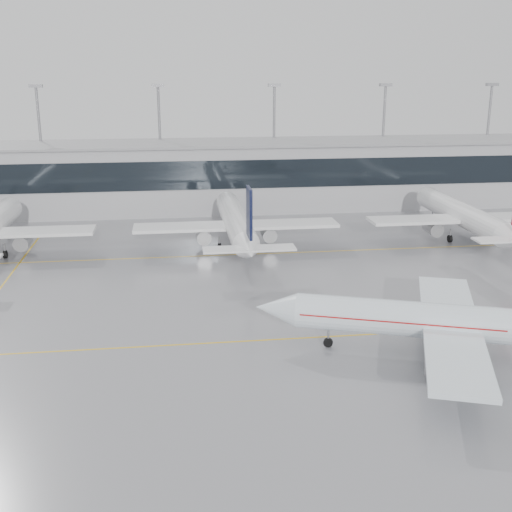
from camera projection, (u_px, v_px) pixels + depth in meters
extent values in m
plane|color=gray|center=(272.00, 340.00, 62.24)|extent=(320.00, 320.00, 0.00)
cube|color=yellow|center=(272.00, 340.00, 62.24)|extent=(120.00, 0.25, 0.01)
cube|color=yellow|center=(239.00, 255.00, 90.78)|extent=(120.00, 0.25, 0.01)
cube|color=#A5A5A9|center=(221.00, 176.00, 119.54)|extent=(180.00, 15.00, 12.00)
cube|color=black|center=(224.00, 175.00, 111.94)|extent=(180.00, 0.20, 5.00)
cube|color=gray|center=(220.00, 143.00, 117.80)|extent=(182.00, 16.00, 0.40)
cylinder|color=gray|center=(41.00, 148.00, 119.67)|extent=(0.50, 0.50, 22.00)
cube|color=gray|center=(36.00, 86.00, 116.50)|extent=(2.40, 1.00, 0.60)
cylinder|color=gray|center=(160.00, 147.00, 122.45)|extent=(0.50, 0.50, 22.00)
cube|color=gray|center=(158.00, 86.00, 119.29)|extent=(2.40, 1.00, 0.60)
cylinder|color=gray|center=(274.00, 145.00, 125.24)|extent=(0.50, 0.50, 22.00)
cube|color=gray|center=(274.00, 85.00, 122.07)|extent=(2.40, 1.00, 0.60)
cylinder|color=gray|center=(383.00, 143.00, 128.03)|extent=(0.50, 0.50, 22.00)
cube|color=gray|center=(386.00, 85.00, 124.86)|extent=(2.40, 1.00, 0.60)
cylinder|color=gray|center=(487.00, 142.00, 130.82)|extent=(0.50, 0.50, 22.00)
cube|color=gray|center=(492.00, 84.00, 127.65)|extent=(2.40, 1.00, 0.60)
cylinder|color=white|center=(434.00, 321.00, 57.71)|extent=(24.56, 11.60, 3.27)
cone|color=white|center=(276.00, 308.00, 60.70)|extent=(4.88, 4.44, 3.27)
cube|color=white|center=(451.00, 326.00, 57.52)|extent=(13.94, 27.11, 0.45)
cylinder|color=#969699|center=(447.00, 364.00, 53.54)|extent=(4.10, 3.20, 2.10)
cylinder|color=#969699|center=(441.00, 322.00, 62.54)|extent=(4.10, 3.20, 2.10)
cylinder|color=gray|center=(328.00, 336.00, 60.32)|extent=(0.20, 0.20, 1.38)
cylinder|color=black|center=(328.00, 342.00, 60.51)|extent=(0.95, 0.59, 0.90)
cylinder|color=gray|center=(463.00, 358.00, 55.38)|extent=(0.24, 0.24, 1.38)
cylinder|color=black|center=(463.00, 366.00, 55.58)|extent=(1.19, 0.80, 1.10)
cylinder|color=gray|center=(459.00, 335.00, 60.26)|extent=(0.24, 0.24, 1.38)
cylinder|color=black|center=(458.00, 342.00, 60.45)|extent=(1.19, 0.80, 1.10)
cube|color=#B70F0F|center=(400.00, 316.00, 58.27)|extent=(18.05, 9.26, 0.12)
cone|color=white|center=(13.00, 205.00, 104.95)|extent=(3.59, 4.00, 3.59)
cylinder|color=#969699|center=(23.00, 242.00, 90.22)|extent=(2.10, 3.60, 2.10)
cylinder|color=gray|center=(8.00, 228.00, 100.92)|extent=(0.20, 0.20, 1.56)
cylinder|color=black|center=(8.00, 233.00, 101.14)|extent=(0.30, 0.90, 0.90)
cylinder|color=gray|center=(5.00, 249.00, 88.68)|extent=(0.24, 0.24, 1.56)
cylinder|color=black|center=(5.00, 254.00, 88.90)|extent=(0.45, 1.10, 1.10)
cylinder|color=white|center=(235.00, 220.00, 94.47)|extent=(3.59, 27.36, 3.59)
cone|color=white|center=(226.00, 200.00, 109.39)|extent=(3.59, 4.00, 3.59)
cone|color=white|center=(249.00, 251.00, 78.79)|extent=(3.59, 5.60, 3.59)
cube|color=white|center=(236.00, 225.00, 93.16)|extent=(29.64, 5.00, 0.45)
cube|color=white|center=(249.00, 249.00, 78.52)|extent=(11.40, 2.80, 0.25)
cube|color=black|center=(249.00, 213.00, 77.05)|extent=(0.35, 3.60, 6.12)
cylinder|color=#969699|center=(204.00, 236.00, 93.44)|extent=(2.10, 3.60, 2.10)
cylinder|color=#969699|center=(269.00, 234.00, 94.66)|extent=(2.10, 3.60, 2.10)
cylinder|color=gray|center=(229.00, 221.00, 105.35)|extent=(0.20, 0.20, 1.56)
cylinder|color=black|center=(229.00, 226.00, 105.57)|extent=(0.30, 0.90, 0.90)
cylinder|color=gray|center=(219.00, 242.00, 92.46)|extent=(0.24, 0.24, 1.56)
cylinder|color=black|center=(220.00, 247.00, 92.68)|extent=(0.45, 1.10, 1.10)
cylinder|color=gray|center=(255.00, 240.00, 93.12)|extent=(0.24, 0.24, 1.56)
cylinder|color=black|center=(255.00, 246.00, 93.33)|extent=(0.45, 1.10, 1.10)
cylinder|color=white|center=(461.00, 214.00, 98.91)|extent=(3.59, 27.36, 3.59)
cone|color=white|center=(422.00, 195.00, 113.83)|extent=(3.59, 4.00, 3.59)
cube|color=white|center=(465.00, 218.00, 97.59)|extent=(29.64, 5.00, 0.45)
cylinder|color=#969699|center=(433.00, 228.00, 97.88)|extent=(2.10, 3.60, 2.10)
cylinder|color=#969699|center=(492.00, 226.00, 99.10)|extent=(2.10, 3.60, 2.10)
cylinder|color=gray|center=(432.00, 215.00, 109.79)|extent=(0.20, 0.20, 1.56)
cylinder|color=black|center=(432.00, 219.00, 110.01)|extent=(0.30, 0.90, 0.90)
cylinder|color=gray|center=(450.00, 234.00, 96.89)|extent=(0.24, 0.24, 1.56)
cylinder|color=black|center=(450.00, 239.00, 97.11)|extent=(0.45, 1.10, 1.10)
cylinder|color=gray|center=(483.00, 233.00, 97.55)|extent=(0.24, 0.24, 1.56)
cylinder|color=black|center=(482.00, 238.00, 97.77)|extent=(0.45, 1.10, 1.10)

